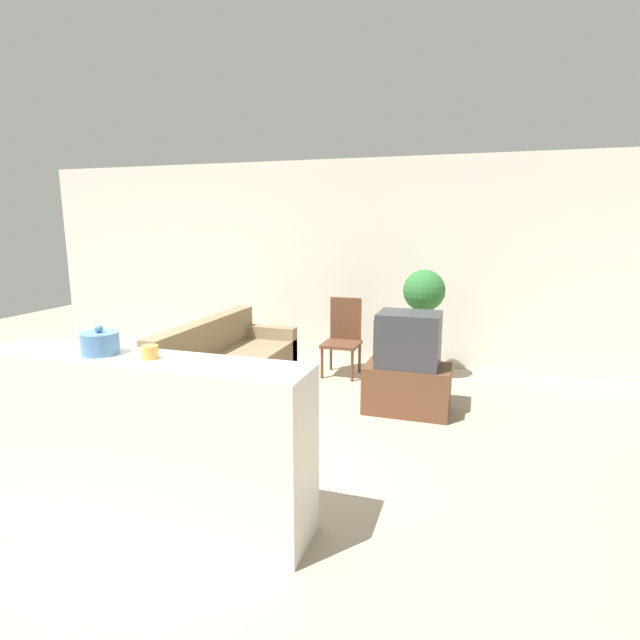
{
  "coord_description": "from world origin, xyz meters",
  "views": [
    {
      "loc": [
        1.98,
        -3.15,
        1.89
      ],
      "look_at": [
        0.36,
        1.86,
        0.85
      ],
      "focal_mm": 28.0,
      "sensor_mm": 36.0,
      "label": 1
    }
  ],
  "objects": [
    {
      "name": "couch",
      "position": [
        -0.67,
        1.64,
        0.28
      ],
      "size": [
        0.82,
        2.06,
        0.81
      ],
      "color": "#847051",
      "rests_on": "ground_plane"
    },
    {
      "name": "foreground_counter",
      "position": [
        0.0,
        -0.68,
        0.54
      ],
      "size": [
        2.2,
        0.44,
        1.07
      ],
      "color": "silver",
      "rests_on": "ground_plane"
    },
    {
      "name": "plant_stand",
      "position": [
        1.36,
        2.75,
        0.37
      ],
      "size": [
        0.12,
        0.12,
        0.73
      ],
      "color": "brown",
      "rests_on": "ground_plane"
    },
    {
      "name": "decorative_bowl",
      "position": [
        -0.28,
        -0.68,
        1.14
      ],
      "size": [
        0.23,
        0.23,
        0.19
      ],
      "color": "#4C7AAD",
      "rests_on": "foreground_counter"
    },
    {
      "name": "wooden_chair",
      "position": [
        0.39,
        2.72,
        0.5
      ],
      "size": [
        0.44,
        0.44,
        0.95
      ],
      "color": "brown",
      "rests_on": "ground_plane"
    },
    {
      "name": "ground_plane",
      "position": [
        0.0,
        0.0,
        0.0
      ],
      "size": [
        14.0,
        14.0,
        0.0
      ],
      "primitive_type": "plane",
      "color": "tan"
    },
    {
      "name": "tv_stand",
      "position": [
        1.34,
        1.67,
        0.24
      ],
      "size": [
        0.84,
        0.5,
        0.48
      ],
      "color": "brown",
      "rests_on": "ground_plane"
    },
    {
      "name": "television",
      "position": [
        1.33,
        1.67,
        0.75
      ],
      "size": [
        0.62,
        0.48,
        0.54
      ],
      "color": "#333338",
      "rests_on": "tv_stand"
    },
    {
      "name": "candle_jar",
      "position": [
        0.09,
        -0.68,
        1.11
      ],
      "size": [
        0.1,
        0.1,
        0.08
      ],
      "color": "gold",
      "rests_on": "foreground_counter"
    },
    {
      "name": "potted_plant",
      "position": [
        1.36,
        2.75,
        1.08
      ],
      "size": [
        0.49,
        0.49,
        0.61
      ],
      "color": "#8E5B3D",
      "rests_on": "plant_stand"
    },
    {
      "name": "wall_back",
      "position": [
        0.0,
        3.43,
        1.35
      ],
      "size": [
        9.0,
        0.06,
        2.7
      ],
      "color": "beige",
      "rests_on": "ground_plane"
    }
  ]
}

